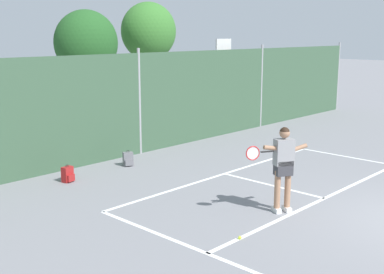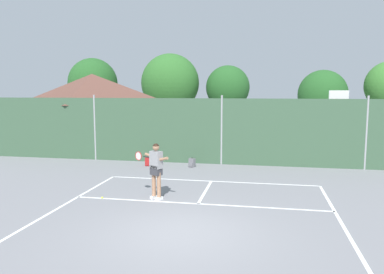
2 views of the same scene
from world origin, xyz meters
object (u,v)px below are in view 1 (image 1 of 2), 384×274
object	(u,v)px
basketball_hoop	(223,70)
backpack_red	(68,175)
tennis_ball	(240,238)
backpack_grey	(128,159)
tennis_player	(283,162)

from	to	relation	value
basketball_hoop	backpack_red	world-z (taller)	basketball_hoop
tennis_ball	backpack_grey	distance (m)	5.95
tennis_ball	backpack_grey	xyz separation A→B (m)	(1.95, 5.62, 0.16)
backpack_red	backpack_grey	size ratio (longest dim) A/B	1.00
tennis_player	tennis_ball	distance (m)	2.09
basketball_hoop	tennis_player	xyz separation A→B (m)	(-6.91, -7.48, -1.20)
tennis_player	tennis_ball	size ratio (longest dim) A/B	28.10
tennis_player	backpack_grey	size ratio (longest dim) A/B	4.01
basketball_hoop	backpack_red	distance (m)	9.35
tennis_player	backpack_grey	bearing A→B (deg)	88.18
basketball_hoop	tennis_player	size ratio (longest dim) A/B	1.91
basketball_hoop	tennis_player	world-z (taller)	basketball_hoop
tennis_player	tennis_ball	world-z (taller)	tennis_player
tennis_ball	backpack_red	xyz separation A→B (m)	(-0.15, 5.51, 0.16)
backpack_red	backpack_grey	world-z (taller)	same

